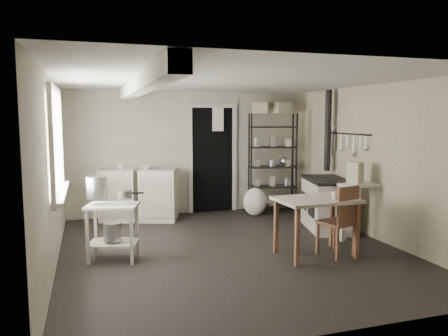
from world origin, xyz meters
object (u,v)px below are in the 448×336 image
object	(u,v)px
stove	(326,203)
flour_sack	(255,203)
shelf_rack	(272,163)
work_table	(316,228)
stockpot	(97,187)
prep_table	(113,229)
base_cabinets	(139,194)
chair	(336,219)

from	to	relation	value
stove	flour_sack	world-z (taller)	stove
shelf_rack	stove	distance (m)	1.58
work_table	flour_sack	size ratio (longest dim) A/B	1.94
stockpot	shelf_rack	world-z (taller)	shelf_rack
flour_sack	prep_table	bearing A→B (deg)	-145.39
base_cabinets	stove	xyz separation A→B (m)	(2.81, -1.59, -0.02)
prep_table	chair	xyz separation A→B (m)	(2.81, -0.68, 0.08)
chair	flour_sack	xyz separation A→B (m)	(-0.16, 2.51, -0.24)
base_cabinets	stove	distance (m)	3.23
prep_table	stove	world-z (taller)	stove
chair	base_cabinets	bearing A→B (deg)	110.60
base_cabinets	chair	size ratio (longest dim) A/B	1.48
prep_table	chair	bearing A→B (deg)	-13.52
stockpot	work_table	bearing A→B (deg)	-14.14
prep_table	stockpot	bearing A→B (deg)	159.90
base_cabinets	stove	world-z (taller)	base_cabinets
stockpot	work_table	distance (m)	2.86
prep_table	chair	world-z (taller)	chair
chair	flour_sack	size ratio (longest dim) A/B	1.81
stockpot	work_table	world-z (taller)	stockpot
prep_table	shelf_rack	distance (m)	3.73
base_cabinets	stockpot	bearing A→B (deg)	-91.22
stockpot	stove	xyz separation A→B (m)	(3.57, 0.50, -0.50)
flour_sack	chair	bearing A→B (deg)	-86.43
stockpot	shelf_rack	bearing A→B (deg)	31.07
stove	chair	distance (m)	1.37
stockpot	stove	distance (m)	3.64
base_cabinets	chair	distance (m)	3.61
prep_table	base_cabinets	xyz separation A→B (m)	(0.58, 2.16, 0.06)
stockpot	chair	world-z (taller)	stockpot
shelf_rack	flour_sack	bearing A→B (deg)	-142.57
stove	work_table	xyz separation A→B (m)	(-0.85, -1.19, -0.06)
base_cabinets	work_table	xyz separation A→B (m)	(1.97, -2.78, -0.08)
base_cabinets	chair	world-z (taller)	chair
stockpot	flour_sack	bearing A→B (deg)	31.94
stove	shelf_rack	bearing A→B (deg)	115.35
prep_table	work_table	bearing A→B (deg)	-13.70
prep_table	stockpot	world-z (taller)	stockpot
base_cabinets	work_table	size ratio (longest dim) A/B	1.38
shelf_rack	stove	size ratio (longest dim) A/B	1.79
work_table	stockpot	bearing A→B (deg)	165.86
work_table	base_cabinets	bearing A→B (deg)	125.29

